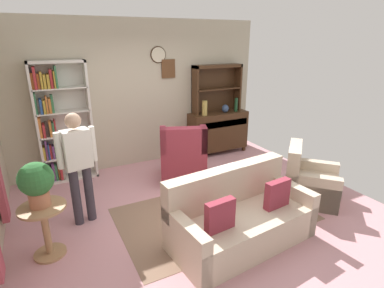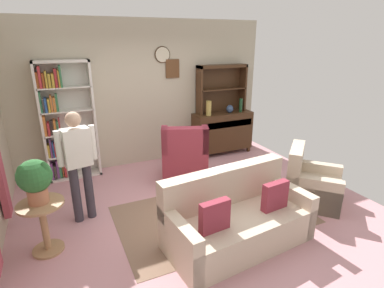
{
  "view_description": "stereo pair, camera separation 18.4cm",
  "coord_description": "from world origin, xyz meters",
  "px_view_note": "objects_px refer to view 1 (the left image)",
  "views": [
    {
      "loc": [
        -1.84,
        -3.59,
        2.44
      ],
      "look_at": [
        0.1,
        0.2,
        0.95
      ],
      "focal_mm": 28.36,
      "sensor_mm": 36.0,
      "label": 1
    },
    {
      "loc": [
        -1.68,
        -3.67,
        2.44
      ],
      "look_at": [
        0.1,
        0.2,
        0.95
      ],
      "focal_mm": 28.36,
      "sensor_mm": 36.0,
      "label": 2
    }
  ],
  "objects_px": {
    "bookshelf": "(59,123)",
    "bottle_wine": "(236,105)",
    "wingback_chair": "(183,161)",
    "plant_stand": "(45,225)",
    "sideboard_hutch": "(217,82)",
    "potted_plant_large": "(36,182)",
    "vase_tall": "(205,108)",
    "couch_floral": "(239,218)",
    "person_reading": "(78,161)",
    "armchair_floral": "(309,183)",
    "sideboard": "(218,131)",
    "vase_round": "(225,109)"
  },
  "relations": [
    {
      "from": "bookshelf",
      "to": "bottle_wine",
      "type": "bearing_deg",
      "value": -2.77
    },
    {
      "from": "bookshelf",
      "to": "vase_tall",
      "type": "height_order",
      "value": "bookshelf"
    },
    {
      "from": "potted_plant_large",
      "to": "person_reading",
      "type": "relative_size",
      "value": 0.34
    },
    {
      "from": "bookshelf",
      "to": "wingback_chair",
      "type": "height_order",
      "value": "bookshelf"
    },
    {
      "from": "sideboard_hutch",
      "to": "wingback_chair",
      "type": "relative_size",
      "value": 1.05
    },
    {
      "from": "bookshelf",
      "to": "potted_plant_large",
      "type": "relative_size",
      "value": 4.01
    },
    {
      "from": "sideboard_hutch",
      "to": "couch_floral",
      "type": "distance_m",
      "value": 3.48
    },
    {
      "from": "sideboard_hutch",
      "to": "person_reading",
      "type": "xyz_separation_m",
      "value": [
        -3.09,
        -1.59,
        -0.65
      ]
    },
    {
      "from": "vase_round",
      "to": "bottle_wine",
      "type": "height_order",
      "value": "bottle_wine"
    },
    {
      "from": "sideboard_hutch",
      "to": "vase_round",
      "type": "height_order",
      "value": "sideboard_hutch"
    },
    {
      "from": "plant_stand",
      "to": "vase_tall",
      "type": "bearing_deg",
      "value": 31.28
    },
    {
      "from": "vase_round",
      "to": "armchair_floral",
      "type": "xyz_separation_m",
      "value": [
        0.03,
        -2.39,
        -0.72
      ]
    },
    {
      "from": "bookshelf",
      "to": "person_reading",
      "type": "distance_m",
      "value": 1.57
    },
    {
      "from": "wingback_chair",
      "to": "bookshelf",
      "type": "bearing_deg",
      "value": 151.17
    },
    {
      "from": "sideboard",
      "to": "bottle_wine",
      "type": "relative_size",
      "value": 4.38
    },
    {
      "from": "potted_plant_large",
      "to": "bookshelf",
      "type": "bearing_deg",
      "value": 78.67
    },
    {
      "from": "sideboard_hutch",
      "to": "person_reading",
      "type": "bearing_deg",
      "value": -152.74
    },
    {
      "from": "sideboard",
      "to": "sideboard_hutch",
      "type": "relative_size",
      "value": 1.18
    },
    {
      "from": "vase_tall",
      "to": "vase_round",
      "type": "relative_size",
      "value": 1.79
    },
    {
      "from": "sideboard_hutch",
      "to": "bottle_wine",
      "type": "xyz_separation_m",
      "value": [
        0.39,
        -0.2,
        -0.49
      ]
    },
    {
      "from": "bottle_wine",
      "to": "plant_stand",
      "type": "distance_m",
      "value": 4.47
    },
    {
      "from": "vase_tall",
      "to": "bookshelf",
      "type": "bearing_deg",
      "value": 176.65
    },
    {
      "from": "bookshelf",
      "to": "couch_floral",
      "type": "distance_m",
      "value": 3.46
    },
    {
      "from": "vase_tall",
      "to": "plant_stand",
      "type": "xyz_separation_m",
      "value": [
        -3.19,
        -1.94,
        -0.67
      ]
    },
    {
      "from": "bookshelf",
      "to": "bottle_wine",
      "type": "xyz_separation_m",
      "value": [
        3.56,
        -0.17,
        0.01
      ]
    },
    {
      "from": "sideboard_hutch",
      "to": "vase_round",
      "type": "distance_m",
      "value": 0.6
    },
    {
      "from": "sideboard",
      "to": "bottle_wine",
      "type": "height_order",
      "value": "bottle_wine"
    },
    {
      "from": "potted_plant_large",
      "to": "person_reading",
      "type": "height_order",
      "value": "person_reading"
    },
    {
      "from": "armchair_floral",
      "to": "person_reading",
      "type": "height_order",
      "value": "person_reading"
    },
    {
      "from": "sideboard_hutch",
      "to": "couch_floral",
      "type": "bearing_deg",
      "value": -115.94
    },
    {
      "from": "couch_floral",
      "to": "wingback_chair",
      "type": "height_order",
      "value": "wingback_chair"
    },
    {
      "from": "sideboard",
      "to": "armchair_floral",
      "type": "xyz_separation_m",
      "value": [
        0.16,
        -2.46,
        -0.22
      ]
    },
    {
      "from": "vase_round",
      "to": "wingback_chair",
      "type": "bearing_deg",
      "value": -148.63
    },
    {
      "from": "bookshelf",
      "to": "plant_stand",
      "type": "height_order",
      "value": "bookshelf"
    },
    {
      "from": "vase_round",
      "to": "bottle_wine",
      "type": "bearing_deg",
      "value": -4.95
    },
    {
      "from": "plant_stand",
      "to": "person_reading",
      "type": "xyz_separation_m",
      "value": [
        0.49,
        0.54,
        0.51
      ]
    },
    {
      "from": "sideboard_hutch",
      "to": "potted_plant_large",
      "type": "distance_m",
      "value": 4.21
    },
    {
      "from": "bookshelf",
      "to": "wingback_chair",
      "type": "distance_m",
      "value": 2.23
    },
    {
      "from": "bookshelf",
      "to": "person_reading",
      "type": "xyz_separation_m",
      "value": [
        0.08,
        -1.57,
        -0.15
      ]
    },
    {
      "from": "sideboard",
      "to": "vase_tall",
      "type": "height_order",
      "value": "vase_tall"
    },
    {
      "from": "sideboard_hutch",
      "to": "person_reading",
      "type": "height_order",
      "value": "sideboard_hutch"
    },
    {
      "from": "sideboard_hutch",
      "to": "bottle_wine",
      "type": "distance_m",
      "value": 0.66
    },
    {
      "from": "bottle_wine",
      "to": "wingback_chair",
      "type": "bearing_deg",
      "value": -153.3
    },
    {
      "from": "vase_round",
      "to": "armchair_floral",
      "type": "height_order",
      "value": "vase_round"
    },
    {
      "from": "potted_plant_large",
      "to": "armchair_floral",
      "type": "bearing_deg",
      "value": -6.87
    },
    {
      "from": "couch_floral",
      "to": "bottle_wine",
      "type": "bearing_deg",
      "value": 56.37
    },
    {
      "from": "sideboard",
      "to": "person_reading",
      "type": "xyz_separation_m",
      "value": [
        -3.09,
        -1.48,
        0.4
      ]
    },
    {
      "from": "person_reading",
      "to": "bookshelf",
      "type": "bearing_deg",
      "value": 93.03
    },
    {
      "from": "plant_stand",
      "to": "potted_plant_large",
      "type": "relative_size",
      "value": 1.24
    },
    {
      "from": "armchair_floral",
      "to": "couch_floral",
      "type": "bearing_deg",
      "value": -167.43
    }
  ]
}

